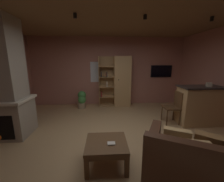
{
  "coord_description": "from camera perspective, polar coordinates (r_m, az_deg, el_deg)",
  "views": [
    {
      "loc": [
        -0.2,
        -2.84,
        1.74
      ],
      "look_at": [
        0.0,
        0.4,
        1.05
      ],
      "focal_mm": 22.08,
      "sensor_mm": 36.0,
      "label": 1
    }
  ],
  "objects": [
    {
      "name": "table_book_0",
      "position": [
        2.4,
        -0.28,
        -20.92
      ],
      "size": [
        0.13,
        0.09,
        0.02
      ],
      "primitive_type": "cube",
      "rotation": [
        0.0,
        0.0,
        0.0
      ],
      "color": "beige",
      "rests_on": "coffee_table"
    },
    {
      "name": "window_pane_back",
      "position": [
        5.62,
        -5.0,
        7.85
      ],
      "size": [
        0.76,
        0.01,
        0.81
      ],
      "primitive_type": "cube",
      "color": "white"
    },
    {
      "name": "potted_floor_plant",
      "position": [
        5.34,
        -12.39,
        -3.4
      ],
      "size": [
        0.33,
        0.36,
        0.66
      ],
      "color": "#9E896B",
      "rests_on": "ground"
    },
    {
      "name": "bookshelf_cabinet",
      "position": [
        5.45,
        3.32,
        3.85
      ],
      "size": [
        1.25,
        0.41,
        1.95
      ],
      "color": "tan",
      "rests_on": "ground"
    },
    {
      "name": "track_light_spot_2",
      "position": [
        3.19,
        13.57,
        27.62
      ],
      "size": [
        0.07,
        0.07,
        0.09
      ],
      "primitive_type": "cylinder",
      "color": "black"
    },
    {
      "name": "track_light_spot_0",
      "position": [
        3.69,
        -38.78,
        23.26
      ],
      "size": [
        0.07,
        0.07,
        0.09
      ],
      "primitive_type": "cylinder",
      "color": "black"
    },
    {
      "name": "track_light_spot_3",
      "position": [
        3.85,
        36.03,
        23.01
      ],
      "size": [
        0.07,
        0.07,
        0.09
      ],
      "primitive_type": "cylinder",
      "color": "black"
    },
    {
      "name": "stone_fireplace",
      "position": [
        3.98,
        -38.51,
        1.77
      ],
      "size": [
        1.05,
        0.83,
        2.69
      ],
      "color": "gray",
      "rests_on": "ground"
    },
    {
      "name": "floor",
      "position": [
        3.35,
        0.44,
        -19.56
      ],
      "size": [
        6.06,
        5.52,
        0.02
      ],
      "primitive_type": "cube",
      "color": "tan",
      "rests_on": "ground"
    },
    {
      "name": "leather_couch",
      "position": [
        2.53,
        32.82,
        -24.91
      ],
      "size": [
        1.76,
        1.54,
        0.84
      ],
      "color": "#4C2D1E",
      "rests_on": "ground"
    },
    {
      "name": "dining_chair",
      "position": [
        4.32,
        24.32,
        -5.38
      ],
      "size": [
        0.43,
        0.43,
        0.92
      ],
      "color": "brown",
      "rests_on": "ground"
    },
    {
      "name": "tissue_box",
      "position": [
        4.5,
        35.21,
        2.18
      ],
      "size": [
        0.16,
        0.16,
        0.11
      ],
      "primitive_type": "cube",
      "rotation": [
        0.0,
        0.0,
        -0.38
      ],
      "color": "#BFB299",
      "rests_on": "kitchen_bar_counter"
    },
    {
      "name": "track_light_spot_1",
      "position": [
        3.13,
        -15.04,
        27.88
      ],
      "size": [
        0.07,
        0.07,
        0.09
      ],
      "primitive_type": "cylinder",
      "color": "black"
    },
    {
      "name": "kitchen_bar_counter",
      "position": [
        4.65,
        33.55,
        -4.92
      ],
      "size": [
        1.39,
        0.59,
        1.09
      ],
      "color": "tan",
      "rests_on": "ground"
    },
    {
      "name": "ceiling",
      "position": [
        3.0,
        0.54,
        30.54
      ],
      "size": [
        6.06,
        5.52,
        0.02
      ],
      "primitive_type": "cube",
      "color": "brown"
    },
    {
      "name": "wall_mounted_tv",
      "position": [
        6.07,
        19.71,
        7.7
      ],
      "size": [
        0.86,
        0.06,
        0.48
      ],
      "color": "black"
    },
    {
      "name": "wall_back",
      "position": [
        5.65,
        -1.5,
        7.99
      ],
      "size": [
        6.18,
        0.06,
        2.69
      ],
      "primitive_type": "cube",
      "color": "#AD7060",
      "rests_on": "ground"
    },
    {
      "name": "coffee_table",
      "position": [
        2.51,
        -2.32,
        -21.95
      ],
      "size": [
        0.69,
        0.64,
        0.42
      ],
      "color": "brown",
      "rests_on": "ground"
    }
  ]
}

